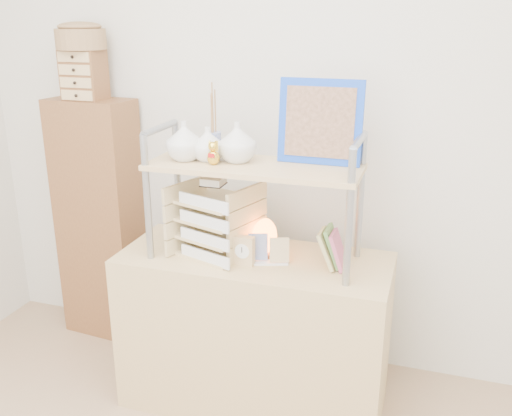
{
  "coord_description": "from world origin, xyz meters",
  "views": [
    {
      "loc": [
        0.72,
        -1.0,
        1.77
      ],
      "look_at": [
        0.01,
        1.2,
        0.98
      ],
      "focal_mm": 40.0,
      "sensor_mm": 36.0,
      "label": 1
    }
  ],
  "objects_px": {
    "cabinet": "(100,221)",
    "salt_lamp": "(265,237)",
    "desk": "(254,331)",
    "letter_tray": "(215,224)"
  },
  "relations": [
    {
      "from": "letter_tray",
      "to": "cabinet",
      "type": "bearing_deg",
      "value": 155.42
    },
    {
      "from": "desk",
      "to": "cabinet",
      "type": "height_order",
      "value": "cabinet"
    },
    {
      "from": "desk",
      "to": "salt_lamp",
      "type": "bearing_deg",
      "value": 32.48
    },
    {
      "from": "letter_tray",
      "to": "salt_lamp",
      "type": "relative_size",
      "value": 2.05
    },
    {
      "from": "cabinet",
      "to": "letter_tray",
      "type": "relative_size",
      "value": 3.73
    },
    {
      "from": "salt_lamp",
      "to": "letter_tray",
      "type": "bearing_deg",
      "value": -168.56
    },
    {
      "from": "cabinet",
      "to": "salt_lamp",
      "type": "xyz_separation_m",
      "value": [
        1.07,
        -0.34,
        0.16
      ]
    },
    {
      "from": "salt_lamp",
      "to": "cabinet",
      "type": "bearing_deg",
      "value": 162.1
    },
    {
      "from": "desk",
      "to": "letter_tray",
      "type": "height_order",
      "value": "letter_tray"
    },
    {
      "from": "desk",
      "to": "salt_lamp",
      "type": "distance_m",
      "value": 0.47
    }
  ]
}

